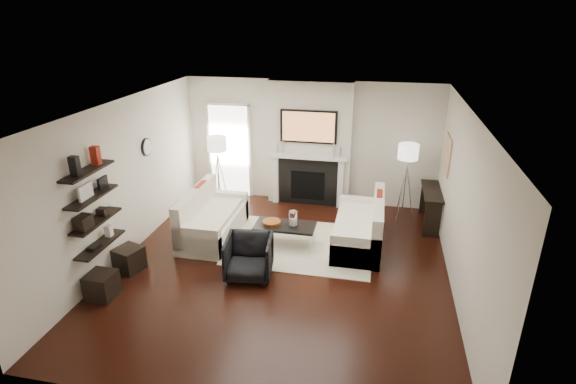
% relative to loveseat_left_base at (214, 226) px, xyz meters
% --- Properties ---
extents(room_envelope, '(6.00, 6.00, 6.00)m').
position_rel_loveseat_left_base_xyz_m(room_envelope, '(1.51, -0.87, 1.14)').
color(room_envelope, black).
rests_on(room_envelope, ground).
extents(chimney_breast, '(1.80, 0.25, 2.70)m').
position_rel_loveseat_left_base_xyz_m(chimney_breast, '(1.51, 2.01, 1.14)').
color(chimney_breast, silver).
rests_on(chimney_breast, floor).
extents(fireplace_surround, '(1.30, 0.02, 1.04)m').
position_rel_loveseat_left_base_xyz_m(fireplace_surround, '(1.51, 1.87, 0.31)').
color(fireplace_surround, black).
rests_on(fireplace_surround, floor).
extents(firebox, '(0.75, 0.02, 0.65)m').
position_rel_loveseat_left_base_xyz_m(firebox, '(1.51, 1.87, 0.24)').
color(firebox, black).
rests_on(firebox, floor).
extents(mantel_pilaster_l, '(0.12, 0.08, 1.10)m').
position_rel_loveseat_left_base_xyz_m(mantel_pilaster_l, '(0.79, 1.84, 0.34)').
color(mantel_pilaster_l, white).
rests_on(mantel_pilaster_l, floor).
extents(mantel_pilaster_r, '(0.12, 0.08, 1.10)m').
position_rel_loveseat_left_base_xyz_m(mantel_pilaster_r, '(2.23, 1.84, 0.34)').
color(mantel_pilaster_r, white).
rests_on(mantel_pilaster_r, floor).
extents(mantel_shelf, '(1.70, 0.18, 0.07)m').
position_rel_loveseat_left_base_xyz_m(mantel_shelf, '(1.51, 1.82, 0.91)').
color(mantel_shelf, white).
rests_on(mantel_shelf, chimney_breast).
extents(tv_body, '(1.20, 0.06, 0.70)m').
position_rel_loveseat_left_base_xyz_m(tv_body, '(1.51, 1.85, 1.57)').
color(tv_body, black).
rests_on(tv_body, chimney_breast).
extents(tv_screen, '(1.10, 0.00, 0.62)m').
position_rel_loveseat_left_base_xyz_m(tv_screen, '(1.51, 1.82, 1.57)').
color(tv_screen, '#BF723F').
rests_on(tv_screen, tv_body).
extents(candlestick_l_tall, '(0.04, 0.04, 0.30)m').
position_rel_loveseat_left_base_xyz_m(candlestick_l_tall, '(0.96, 1.83, 1.09)').
color(candlestick_l_tall, silver).
rests_on(candlestick_l_tall, mantel_shelf).
extents(candlestick_l_short, '(0.04, 0.04, 0.24)m').
position_rel_loveseat_left_base_xyz_m(candlestick_l_short, '(0.83, 1.83, 1.06)').
color(candlestick_l_short, silver).
rests_on(candlestick_l_short, mantel_shelf).
extents(candlestick_r_tall, '(0.04, 0.04, 0.30)m').
position_rel_loveseat_left_base_xyz_m(candlestick_r_tall, '(2.06, 1.83, 1.09)').
color(candlestick_r_tall, silver).
rests_on(candlestick_r_tall, mantel_shelf).
extents(candlestick_r_short, '(0.04, 0.04, 0.24)m').
position_rel_loveseat_left_base_xyz_m(candlestick_r_short, '(2.19, 1.83, 1.06)').
color(candlestick_r_short, silver).
rests_on(candlestick_r_short, mantel_shelf).
extents(hallway_panel, '(0.90, 0.02, 2.10)m').
position_rel_loveseat_left_base_xyz_m(hallway_panel, '(-0.34, 2.11, 0.84)').
color(hallway_panel, white).
rests_on(hallway_panel, floor).
extents(door_trim_l, '(0.06, 0.06, 2.16)m').
position_rel_loveseat_left_base_xyz_m(door_trim_l, '(-0.82, 2.09, 0.84)').
color(door_trim_l, white).
rests_on(door_trim_l, floor).
extents(door_trim_r, '(0.06, 0.06, 2.16)m').
position_rel_loveseat_left_base_xyz_m(door_trim_r, '(0.14, 2.09, 0.84)').
color(door_trim_r, white).
rests_on(door_trim_r, floor).
extents(door_trim_top, '(1.02, 0.06, 0.06)m').
position_rel_loveseat_left_base_xyz_m(door_trim_top, '(-0.34, 2.09, 1.92)').
color(door_trim_top, white).
rests_on(door_trim_top, wall_back).
extents(rug, '(2.60, 2.00, 0.01)m').
position_rel_loveseat_left_base_xyz_m(rug, '(1.71, -0.00, -0.20)').
color(rug, beige).
rests_on(rug, floor).
extents(loveseat_left_base, '(0.85, 1.80, 0.42)m').
position_rel_loveseat_left_base_xyz_m(loveseat_left_base, '(0.00, 0.00, 0.00)').
color(loveseat_left_base, white).
rests_on(loveseat_left_base, floor).
extents(loveseat_left_back, '(0.18, 1.80, 0.80)m').
position_rel_loveseat_left_base_xyz_m(loveseat_left_back, '(-0.33, 0.00, 0.32)').
color(loveseat_left_back, white).
rests_on(loveseat_left_back, floor).
extents(loveseat_left_arm_n, '(0.85, 0.18, 0.60)m').
position_rel_loveseat_left_base_xyz_m(loveseat_left_arm_n, '(0.00, -0.81, 0.09)').
color(loveseat_left_arm_n, white).
rests_on(loveseat_left_arm_n, floor).
extents(loveseat_left_arm_s, '(0.85, 0.18, 0.60)m').
position_rel_loveseat_left_base_xyz_m(loveseat_left_arm_s, '(0.00, 0.81, 0.09)').
color(loveseat_left_arm_s, white).
rests_on(loveseat_left_arm_s, floor).
extents(loveseat_left_cushion, '(0.63, 1.44, 0.10)m').
position_rel_loveseat_left_base_xyz_m(loveseat_left_cushion, '(0.05, 0.00, 0.26)').
color(loveseat_left_cushion, white).
rests_on(loveseat_left_cushion, loveseat_left_base).
extents(pillow_left_orange, '(0.10, 0.42, 0.42)m').
position_rel_loveseat_left_base_xyz_m(pillow_left_orange, '(-0.33, 0.30, 0.52)').
color(pillow_left_orange, maroon).
rests_on(pillow_left_orange, loveseat_left_cushion).
extents(pillow_left_charcoal, '(0.10, 0.40, 0.40)m').
position_rel_loveseat_left_base_xyz_m(pillow_left_charcoal, '(-0.33, -0.30, 0.51)').
color(pillow_left_charcoal, black).
rests_on(pillow_left_charcoal, loveseat_left_cushion).
extents(loveseat_right_base, '(0.85, 1.80, 0.42)m').
position_rel_loveseat_left_base_xyz_m(loveseat_right_base, '(2.72, 0.23, 0.00)').
color(loveseat_right_base, white).
rests_on(loveseat_right_base, floor).
extents(loveseat_right_back, '(0.18, 1.80, 0.80)m').
position_rel_loveseat_left_base_xyz_m(loveseat_right_back, '(3.05, 0.23, 0.32)').
color(loveseat_right_back, white).
rests_on(loveseat_right_back, floor).
extents(loveseat_right_arm_n, '(0.85, 0.18, 0.60)m').
position_rel_loveseat_left_base_xyz_m(loveseat_right_arm_n, '(2.72, -0.58, 0.09)').
color(loveseat_right_arm_n, white).
rests_on(loveseat_right_arm_n, floor).
extents(loveseat_right_arm_s, '(0.85, 0.18, 0.60)m').
position_rel_loveseat_left_base_xyz_m(loveseat_right_arm_s, '(2.72, 1.04, 0.09)').
color(loveseat_right_arm_s, white).
rests_on(loveseat_right_arm_s, floor).
extents(loveseat_right_cushion, '(0.63, 1.44, 0.10)m').
position_rel_loveseat_left_base_xyz_m(loveseat_right_cushion, '(2.67, 0.23, 0.26)').
color(loveseat_right_cushion, white).
rests_on(loveseat_right_cushion, loveseat_right_base).
extents(pillow_right_orange, '(0.10, 0.42, 0.42)m').
position_rel_loveseat_left_base_xyz_m(pillow_right_orange, '(3.05, 0.53, 0.52)').
color(pillow_right_orange, maroon).
rests_on(pillow_right_orange, loveseat_right_cushion).
extents(pillow_right_charcoal, '(0.10, 0.40, 0.40)m').
position_rel_loveseat_left_base_xyz_m(pillow_right_charcoal, '(3.05, -0.07, 0.51)').
color(pillow_right_charcoal, black).
rests_on(pillow_right_charcoal, loveseat_right_cushion).
extents(coffee_table, '(1.10, 0.55, 0.04)m').
position_rel_loveseat_left_base_xyz_m(coffee_table, '(1.41, -0.08, 0.19)').
color(coffee_table, black).
rests_on(coffee_table, floor).
extents(coffee_leg_nw, '(0.02, 0.02, 0.38)m').
position_rel_loveseat_left_base_xyz_m(coffee_leg_nw, '(0.91, -0.30, -0.02)').
color(coffee_leg_nw, silver).
rests_on(coffee_leg_nw, floor).
extents(coffee_leg_ne, '(0.02, 0.02, 0.38)m').
position_rel_loveseat_left_base_xyz_m(coffee_leg_ne, '(1.91, -0.30, -0.02)').
color(coffee_leg_ne, silver).
rests_on(coffee_leg_ne, floor).
extents(coffee_leg_sw, '(0.02, 0.02, 0.38)m').
position_rel_loveseat_left_base_xyz_m(coffee_leg_sw, '(0.91, 0.14, -0.02)').
color(coffee_leg_sw, silver).
rests_on(coffee_leg_sw, floor).
extents(coffee_leg_se, '(0.02, 0.02, 0.38)m').
position_rel_loveseat_left_base_xyz_m(coffee_leg_se, '(1.91, 0.14, -0.02)').
color(coffee_leg_se, silver).
rests_on(coffee_leg_se, floor).
extents(hurricane_glass, '(0.16, 0.16, 0.28)m').
position_rel_loveseat_left_base_xyz_m(hurricane_glass, '(1.56, -0.08, 0.35)').
color(hurricane_glass, white).
rests_on(hurricane_glass, coffee_table).
extents(hurricane_candle, '(0.09, 0.09, 0.14)m').
position_rel_loveseat_left_base_xyz_m(hurricane_candle, '(1.56, -0.08, 0.29)').
color(hurricane_candle, white).
rests_on(hurricane_candle, coffee_table).
extents(copper_bowl, '(0.34, 0.34, 0.06)m').
position_rel_loveseat_left_base_xyz_m(copper_bowl, '(1.16, -0.08, 0.24)').
color(copper_bowl, '#AE551D').
rests_on(copper_bowl, coffee_table).
extents(armchair, '(0.81, 0.77, 0.75)m').
position_rel_loveseat_left_base_xyz_m(armchair, '(1.05, -1.19, 0.17)').
color(armchair, black).
rests_on(armchair, floor).
extents(lamp_left_post, '(0.02, 0.02, 1.20)m').
position_rel_loveseat_left_base_xyz_m(lamp_left_post, '(-0.34, 1.32, 0.39)').
color(lamp_left_post, silver).
rests_on(lamp_left_post, floor).
extents(lamp_left_shade, '(0.40, 0.40, 0.30)m').
position_rel_loveseat_left_base_xyz_m(lamp_left_shade, '(-0.34, 1.32, 1.24)').
color(lamp_left_shade, white).
rests_on(lamp_left_shade, lamp_left_post).
extents(lamp_left_leg_a, '(0.25, 0.02, 1.23)m').
position_rel_loveseat_left_base_xyz_m(lamp_left_leg_a, '(-0.23, 1.32, 0.39)').
color(lamp_left_leg_a, silver).
rests_on(lamp_left_leg_a, floor).
extents(lamp_left_leg_b, '(0.14, 0.22, 1.23)m').
position_rel_loveseat_left_base_xyz_m(lamp_left_leg_b, '(-0.40, 1.41, 0.39)').
color(lamp_left_leg_b, silver).
rests_on(lamp_left_leg_b, floor).
extents(lamp_left_leg_c, '(0.14, 0.22, 1.23)m').
position_rel_loveseat_left_base_xyz_m(lamp_left_leg_c, '(-0.40, 1.22, 0.39)').
color(lamp_left_leg_c, silver).
rests_on(lamp_left_leg_c, floor).
extents(lamp_right_post, '(0.02, 0.02, 1.20)m').
position_rel_loveseat_left_base_xyz_m(lamp_right_post, '(3.56, 1.55, 0.39)').
color(lamp_right_post, silver).
rests_on(lamp_right_post, floor).
extents(lamp_right_shade, '(0.40, 0.40, 0.30)m').
position_rel_loveseat_left_base_xyz_m(lamp_right_shade, '(3.56, 1.55, 1.24)').
color(lamp_right_shade, white).
rests_on(lamp_right_shade, lamp_right_post).
extents(lamp_right_leg_a, '(0.25, 0.02, 1.23)m').
position_rel_loveseat_left_base_xyz_m(lamp_right_leg_a, '(3.67, 1.55, 0.39)').
color(lamp_right_leg_a, silver).
rests_on(lamp_right_leg_a, floor).
extents(lamp_right_leg_b, '(0.14, 0.22, 1.23)m').
position_rel_loveseat_left_base_xyz_m(lamp_right_leg_b, '(3.50, 1.65, 0.39)').
color(lamp_right_leg_b, silver).
rests_on(lamp_right_leg_b, floor).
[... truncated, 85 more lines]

